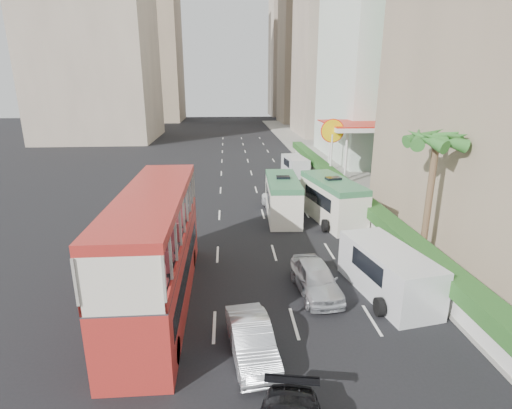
{
  "coord_description": "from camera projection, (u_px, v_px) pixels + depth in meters",
  "views": [
    {
      "loc": [
        -2.95,
        -15.77,
        9.27
      ],
      "look_at": [
        -1.5,
        4.0,
        3.2
      ],
      "focal_mm": 28.0,
      "sensor_mm": 36.0,
      "label": 1
    }
  ],
  "objects": [
    {
      "name": "panel_van_far",
      "position": [
        295.0,
        166.0,
        41.71
      ],
      "size": [
        2.35,
        4.83,
        1.86
      ],
      "primitive_type": "cube",
      "rotation": [
        0.0,
        0.0,
        0.11
      ],
      "color": "silver",
      "rests_on": "ground"
    },
    {
      "name": "kerb_wall",
      "position": [
        344.0,
        196.0,
        31.54
      ],
      "size": [
        0.3,
        44.0,
        1.0
      ],
      "primitive_type": "cube",
      "color": "silver",
      "rests_on": "sidewalk"
    },
    {
      "name": "shell_station",
      "position": [
        357.0,
        151.0,
        39.78
      ],
      "size": [
        6.5,
        8.0,
        5.5
      ],
      "primitive_type": "cube",
      "color": "silver",
      "rests_on": "ground"
    },
    {
      "name": "ground_plane",
      "position": [
        296.0,
        298.0,
        17.95
      ],
      "size": [
        200.0,
        200.0,
        0.0
      ],
      "primitive_type": "plane",
      "color": "black",
      "rests_on": "ground"
    },
    {
      "name": "sidewalk",
      "position": [
        340.0,
        173.0,
        42.4
      ],
      "size": [
        6.0,
        120.0,
        0.18
      ],
      "primitive_type": "cube",
      "color": "#99968C",
      "rests_on": "ground"
    },
    {
      "name": "panel_van_near",
      "position": [
        388.0,
        272.0,
        18.01
      ],
      "size": [
        3.12,
        5.74,
        2.17
      ],
      "primitive_type": "cube",
      "rotation": [
        0.0,
        0.0,
        0.18
      ],
      "color": "silver",
      "rests_on": "ground"
    },
    {
      "name": "tower_left_b",
      "position": [
        145.0,
        23.0,
        95.52
      ],
      "size": [
        16.0,
        16.0,
        46.0
      ],
      "primitive_type": "cube",
      "color": "tan",
      "rests_on": "ground"
    },
    {
      "name": "car_silver_lane_a",
      "position": [
        252.0,
        355.0,
        14.14
      ],
      "size": [
        1.88,
        4.1,
        1.3
      ],
      "primitive_type": "imported",
      "rotation": [
        0.0,
        0.0,
        0.13
      ],
      "color": "silver",
      "rests_on": "ground"
    },
    {
      "name": "minibus_near",
      "position": [
        283.0,
        198.0,
        28.48
      ],
      "size": [
        2.39,
        6.43,
        2.81
      ],
      "primitive_type": "cube",
      "rotation": [
        0.0,
        0.0,
        -0.04
      ],
      "color": "silver",
      "rests_on": "ground"
    },
    {
      "name": "double_decker_bus",
      "position": [
        157.0,
        250.0,
        16.8
      ],
      "size": [
        2.5,
        11.0,
        5.06
      ],
      "primitive_type": "cube",
      "color": "#B12722",
      "rests_on": "ground"
    },
    {
      "name": "tower_far_b",
      "position": [
        295.0,
        43.0,
        112.47
      ],
      "size": [
        14.0,
        14.0,
        40.0
      ],
      "primitive_type": "cube",
      "color": "#B3A18D",
      "rests_on": "ground"
    },
    {
      "name": "minibus_far",
      "position": [
        332.0,
        200.0,
        27.63
      ],
      "size": [
        3.36,
        6.91,
        2.94
      ],
      "primitive_type": "cube",
      "rotation": [
        0.0,
        0.0,
        0.18
      ],
      "color": "silver",
      "rests_on": "ground"
    },
    {
      "name": "palm_tree",
      "position": [
        429.0,
        198.0,
        21.32
      ],
      "size": [
        0.36,
        0.36,
        6.4
      ],
      "primitive_type": "cylinder",
      "color": "brown",
      "rests_on": "sidewalk"
    },
    {
      "name": "van_asset",
      "position": [
        279.0,
        211.0,
        30.15
      ],
      "size": [
        2.36,
        4.59,
        1.24
      ],
      "primitive_type": "imported",
      "rotation": [
        0.0,
        0.0,
        0.07
      ],
      "color": "silver",
      "rests_on": "ground"
    },
    {
      "name": "tower_far_a",
      "position": [
        312.0,
        24.0,
        90.91
      ],
      "size": [
        14.0,
        14.0,
        44.0
      ],
      "primitive_type": "cube",
      "color": "tan",
      "rests_on": "ground"
    },
    {
      "name": "car_silver_lane_b",
      "position": [
        315.0,
        292.0,
        18.4
      ],
      "size": [
        2.02,
        4.35,
        1.44
      ],
      "primitive_type": "imported",
      "rotation": [
        0.0,
        0.0,
        0.08
      ],
      "color": "silver",
      "rests_on": "ground"
    },
    {
      "name": "hedge",
      "position": [
        344.0,
        186.0,
        31.29
      ],
      "size": [
        1.1,
        44.0,
        0.7
      ],
      "primitive_type": "cube",
      "color": "#2D6626",
      "rests_on": "kerb_wall"
    }
  ]
}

